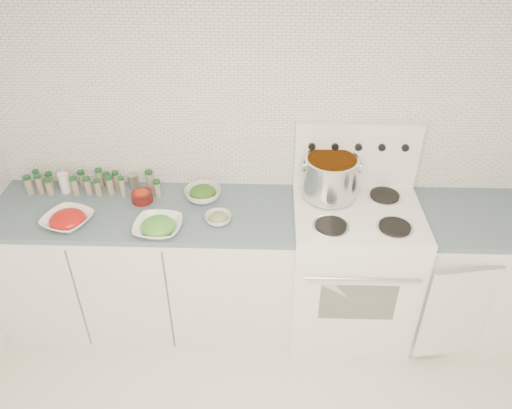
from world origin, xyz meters
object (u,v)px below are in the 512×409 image
(stock_pot, at_px, (331,175))
(bowl_tomato, at_px, (68,220))
(bowl_snowpea, at_px, (158,227))
(stove, at_px, (351,265))

(stock_pot, distance_m, bowl_tomato, 1.56)
(stock_pot, relative_size, bowl_snowpea, 1.22)
(bowl_tomato, bearing_deg, bowl_snowpea, -5.17)
(stove, bearing_deg, stock_pot, 139.40)
(stove, distance_m, stock_pot, 0.62)
(stove, height_order, bowl_tomato, stove)
(bowl_tomato, xyz_separation_m, bowl_snowpea, (0.53, -0.05, 0.00))
(stock_pot, xyz_separation_m, bowl_snowpea, (-0.99, -0.35, -0.14))
(stove, bearing_deg, bowl_tomato, -174.52)
(stove, bearing_deg, bowl_snowpea, -169.70)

